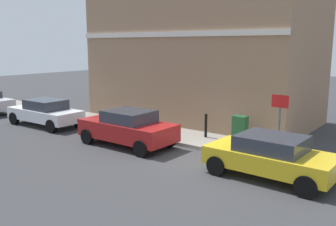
{
  "coord_description": "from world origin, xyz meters",
  "views": [
    {
      "loc": [
        -10.84,
        -7.02,
        4.11
      ],
      "look_at": [
        1.44,
        2.49,
        1.2
      ],
      "focal_mm": 39.34,
      "sensor_mm": 36.0,
      "label": 1
    }
  ],
  "objects_px": {
    "car_white": "(45,112)",
    "car_red": "(128,127)",
    "car_yellow": "(271,156)",
    "street_sign": "(280,117)",
    "utility_cabinet": "(240,131)",
    "bollard_near_cabinet": "(206,125)"
  },
  "relations": [
    {
      "from": "car_white",
      "to": "bollard_near_cabinet",
      "type": "bearing_deg",
      "value": -164.17
    },
    {
      "from": "car_red",
      "to": "car_white",
      "type": "xyz_separation_m",
      "value": [
        0.14,
        5.93,
        -0.06
      ]
    },
    {
      "from": "bollard_near_cabinet",
      "to": "street_sign",
      "type": "relative_size",
      "value": 0.45
    },
    {
      "from": "car_yellow",
      "to": "bollard_near_cabinet",
      "type": "relative_size",
      "value": 3.79
    },
    {
      "from": "car_yellow",
      "to": "car_red",
      "type": "height_order",
      "value": "car_red"
    },
    {
      "from": "car_yellow",
      "to": "car_white",
      "type": "xyz_separation_m",
      "value": [
        0.11,
        12.02,
        -0.01
      ]
    },
    {
      "from": "street_sign",
      "to": "car_red",
      "type": "bearing_deg",
      "value": 105.15
    },
    {
      "from": "utility_cabinet",
      "to": "car_red",
      "type": "bearing_deg",
      "value": 124.16
    },
    {
      "from": "car_white",
      "to": "car_red",
      "type": "bearing_deg",
      "value": 177.12
    },
    {
      "from": "car_red",
      "to": "street_sign",
      "type": "distance_m",
      "value": 6.0
    },
    {
      "from": "car_yellow",
      "to": "street_sign",
      "type": "xyz_separation_m",
      "value": [
        1.53,
        0.36,
        0.95
      ]
    },
    {
      "from": "car_yellow",
      "to": "car_white",
      "type": "bearing_deg",
      "value": 0.34
    },
    {
      "from": "car_white",
      "to": "utility_cabinet",
      "type": "relative_size",
      "value": 3.7
    },
    {
      "from": "car_yellow",
      "to": "car_red",
      "type": "xyz_separation_m",
      "value": [
        -0.02,
        6.08,
        0.05
      ]
    },
    {
      "from": "car_white",
      "to": "utility_cabinet",
      "type": "bearing_deg",
      "value": -167.57
    },
    {
      "from": "car_yellow",
      "to": "car_white",
      "type": "height_order",
      "value": "car_white"
    },
    {
      "from": "bollard_near_cabinet",
      "to": "street_sign",
      "type": "distance_m",
      "value": 3.91
    },
    {
      "from": "street_sign",
      "to": "utility_cabinet",
      "type": "bearing_deg",
      "value": 63.04
    },
    {
      "from": "car_yellow",
      "to": "bollard_near_cabinet",
      "type": "bearing_deg",
      "value": -32.46
    },
    {
      "from": "car_red",
      "to": "bollard_near_cabinet",
      "type": "distance_m",
      "value": 3.37
    },
    {
      "from": "car_yellow",
      "to": "street_sign",
      "type": "distance_m",
      "value": 1.83
    },
    {
      "from": "car_yellow",
      "to": "utility_cabinet",
      "type": "distance_m",
      "value": 3.43
    }
  ]
}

